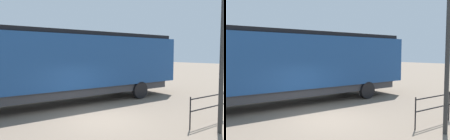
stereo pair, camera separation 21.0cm
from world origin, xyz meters
The scene contains 3 objects.
ground_plane centered at (0.00, 0.00, 0.00)m, with size 120.00×120.00×0.00m, color #756656.
locomotive centered at (-4.05, -0.28, 2.34)m, with size 3.17×17.22×4.17m.
lamp_post centered at (4.00, 2.63, 4.25)m, with size 0.56×0.56×5.74m.
Camera 2 is at (8.58, -5.25, 2.89)m, focal length 37.25 mm.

